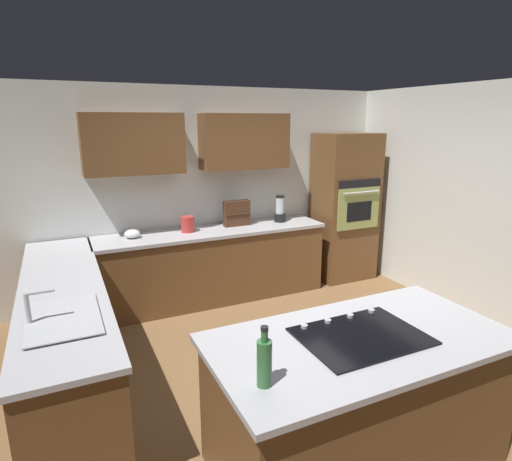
{
  "coord_description": "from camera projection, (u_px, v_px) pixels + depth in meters",
  "views": [
    {
      "loc": [
        1.76,
        3.06,
        2.2
      ],
      "look_at": [
        -0.2,
        -1.12,
        1.0
      ],
      "focal_mm": 29.93,
      "sensor_mm": 36.0,
      "label": 1
    }
  ],
  "objects": [
    {
      "name": "sink_unit",
      "position": [
        62.0,
        317.0,
        2.86
      ],
      "size": [
        0.46,
        0.7,
        0.23
      ],
      "color": "#515456",
      "rests_on": "countertop_side"
    },
    {
      "name": "lower_cabinets_back",
      "position": [
        214.0,
        266.0,
        5.32
      ],
      "size": [
        2.8,
        0.6,
        0.86
      ],
      "primitive_type": "cube",
      "color": "brown",
      "rests_on": "ground"
    },
    {
      "name": "lower_cabinets_side",
      "position": [
        68.0,
        337.0,
        3.59
      ],
      "size": [
        0.6,
        2.9,
        0.86
      ],
      "primitive_type": "cube",
      "color": "brown",
      "rests_on": "ground"
    },
    {
      "name": "oil_bottle",
      "position": [
        264.0,
        362.0,
        2.12
      ],
      "size": [
        0.08,
        0.08,
        0.33
      ],
      "color": "#336B38",
      "rests_on": "island_top"
    },
    {
      "name": "countertop_back",
      "position": [
        213.0,
        232.0,
        5.21
      ],
      "size": [
        2.84,
        0.64,
        0.04
      ],
      "primitive_type": "cube",
      "color": "#B2B2B7",
      "rests_on": "lower_cabinets_back"
    },
    {
      "name": "wall_oven",
      "position": [
        344.0,
        207.0,
        5.97
      ],
      "size": [
        0.8,
        0.66,
        2.03
      ],
      "color": "brown",
      "rests_on": "ground"
    },
    {
      "name": "countertop_side",
      "position": [
        61.0,
        287.0,
        3.47
      ],
      "size": [
        0.64,
        2.94,
        0.04
      ],
      "primitive_type": "cube",
      "color": "#B2B2B7",
      "rests_on": "lower_cabinets_side"
    },
    {
      "name": "wall_back",
      "position": [
        206.0,
        181.0,
        5.36
      ],
      "size": [
        6.0,
        0.44,
        2.6
      ],
      "color": "silver",
      "rests_on": "ground"
    },
    {
      "name": "ground_plane",
      "position": [
        288.0,
        364.0,
        3.96
      ],
      "size": [
        14.0,
        14.0,
        0.0
      ],
      "primitive_type": "plane",
      "color": "brown"
    },
    {
      "name": "mixing_bowl",
      "position": [
        132.0,
        234.0,
        4.84
      ],
      "size": [
        0.18,
        0.18,
        0.1
      ],
      "primitive_type": "ellipsoid",
      "color": "white",
      "rests_on": "countertop_back"
    },
    {
      "name": "cooktop",
      "position": [
        361.0,
        336.0,
        2.64
      ],
      "size": [
        0.76,
        0.56,
        0.03
      ],
      "color": "black",
      "rests_on": "island_top"
    },
    {
      "name": "kettle",
      "position": [
        188.0,
        224.0,
        5.09
      ],
      "size": [
        0.16,
        0.16,
        0.19
      ],
      "primitive_type": "cylinder",
      "color": "red",
      "rests_on": "countertop_back"
    },
    {
      "name": "spice_rack",
      "position": [
        237.0,
        213.0,
        5.37
      ],
      "size": [
        0.34,
        0.11,
        0.32
      ],
      "color": "#472B19",
      "rests_on": "countertop_back"
    },
    {
      "name": "island_top",
      "position": [
        361.0,
        340.0,
        2.64
      ],
      "size": [
        1.9,
        0.99,
        0.04
      ],
      "primitive_type": "cube",
      "color": "#B2B2B7",
      "rests_on": "island_base"
    },
    {
      "name": "island_base",
      "position": [
        357.0,
        403.0,
        2.75
      ],
      "size": [
        1.82,
        0.91,
        0.86
      ],
      "primitive_type": "cube",
      "color": "brown",
      "rests_on": "ground"
    },
    {
      "name": "blender",
      "position": [
        280.0,
        210.0,
        5.59
      ],
      "size": [
        0.15,
        0.15,
        0.35
      ],
      "color": "black",
      "rests_on": "countertop_back"
    },
    {
      "name": "wall_left",
      "position": [
        463.0,
        201.0,
        4.9
      ],
      "size": [
        0.1,
        4.0,
        2.6
      ],
      "primitive_type": "cube",
      "color": "silver",
      "rests_on": "ground"
    }
  ]
}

